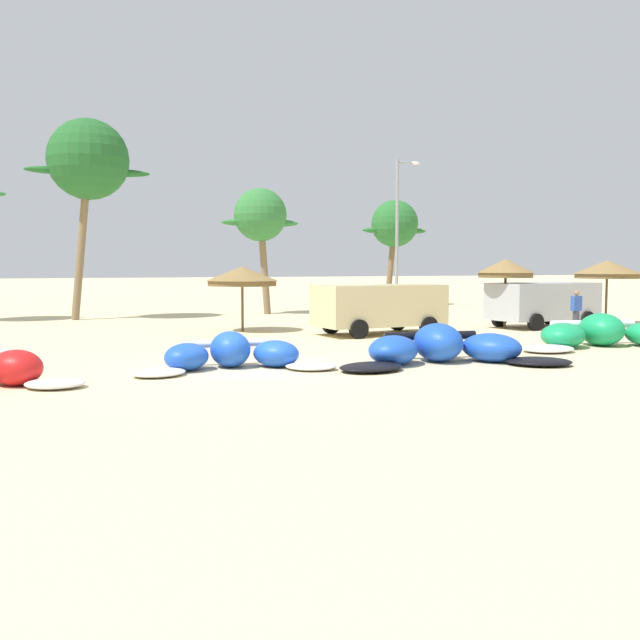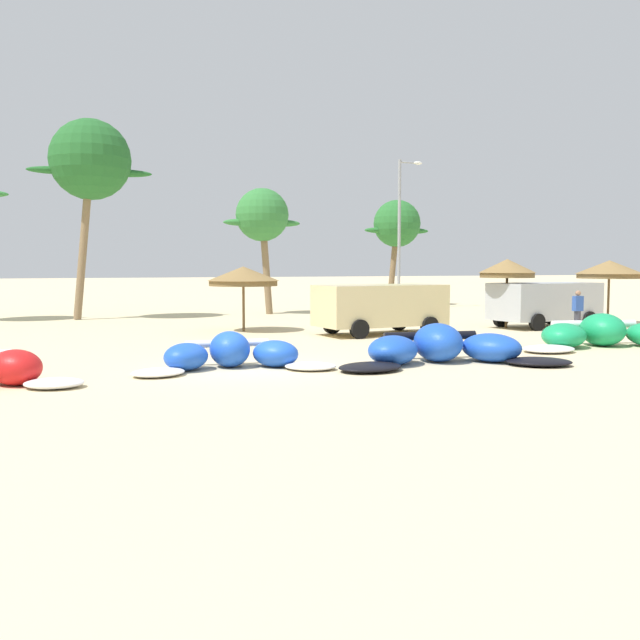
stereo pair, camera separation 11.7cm
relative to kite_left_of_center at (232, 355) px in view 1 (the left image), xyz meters
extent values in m
plane|color=beige|center=(0.55, -0.20, -0.35)|extent=(260.00, 260.00, 0.00)
ellipsoid|color=red|center=(-4.90, -0.81, 0.04)|extent=(1.55, 1.58, 0.77)
ellipsoid|color=white|center=(-4.13, -1.46, -0.25)|extent=(1.44, 1.27, 0.21)
ellipsoid|color=white|center=(-1.88, -0.62, -0.26)|extent=(1.50, 1.32, 0.18)
ellipsoid|color=blue|center=(-1.12, 0.07, -0.01)|extent=(1.59, 1.62, 0.67)
ellipsoid|color=blue|center=(0.02, 0.27, 0.11)|extent=(1.10, 1.34, 0.91)
ellipsoid|color=blue|center=(1.11, -0.09, -0.01)|extent=(1.52, 1.61, 0.67)
ellipsoid|color=white|center=(1.77, -0.89, -0.26)|extent=(1.57, 1.44, 0.18)
cylinder|color=white|center=(0.05, 0.71, 0.20)|extent=(2.15, 0.35, 0.19)
cube|color=white|center=(0.01, 0.14, 0.11)|extent=(0.81, 0.51, 0.04)
ellipsoid|color=black|center=(3.06, -1.60, -0.25)|extent=(1.89, 1.57, 0.21)
ellipsoid|color=blue|center=(4.05, -0.82, 0.03)|extent=(2.04, 2.06, 0.76)
ellipsoid|color=blue|center=(5.46, -0.66, 0.16)|extent=(1.46, 1.82, 1.03)
ellipsoid|color=blue|center=(6.77, -1.19, 0.03)|extent=(1.87, 2.05, 0.76)
ellipsoid|color=black|center=(7.51, -2.22, -0.25)|extent=(2.05, 1.88, 0.21)
cylinder|color=black|center=(5.54, -0.09, 0.28)|extent=(2.64, 0.60, 0.24)
cube|color=black|center=(5.43, -0.83, 0.16)|extent=(1.03, 0.72, 0.04)
ellipsoid|color=white|center=(9.54, -0.01, -0.24)|extent=(1.77, 1.52, 0.21)
ellipsoid|color=#199E5B|center=(10.68, 0.73, 0.04)|extent=(2.10, 2.08, 0.77)
ellipsoid|color=#199E5B|center=(12.20, 0.75, 0.17)|extent=(1.67, 1.89, 1.04)
cylinder|color=white|center=(12.33, 1.30, 0.30)|extent=(2.81, 0.90, 0.26)
cube|color=white|center=(12.16, 0.59, 0.17)|extent=(1.13, 0.81, 0.04)
cylinder|color=brown|center=(2.71, 9.59, 0.63)|extent=(0.10, 0.10, 1.96)
cone|color=olive|center=(2.71, 9.59, 1.89)|extent=(2.78, 2.78, 0.56)
cylinder|color=brown|center=(2.71, 9.59, 1.51)|extent=(2.65, 2.65, 0.20)
cylinder|color=brown|center=(13.06, 7.15, 0.78)|extent=(0.10, 0.10, 2.26)
cone|color=olive|center=(13.06, 7.15, 2.19)|extent=(2.28, 2.28, 0.56)
cylinder|color=brown|center=(13.06, 7.15, 1.81)|extent=(2.17, 2.17, 0.20)
cylinder|color=brown|center=(18.47, 7.39, 0.75)|extent=(0.10, 0.10, 2.19)
cone|color=olive|center=(18.47, 7.39, 2.13)|extent=(2.84, 2.84, 0.59)
cylinder|color=brown|center=(18.47, 7.39, 1.74)|extent=(2.69, 2.69, 0.20)
cube|color=#B2B7BC|center=(14.82, 7.00, 0.74)|extent=(4.85, 2.66, 1.50)
cube|color=black|center=(13.56, 6.83, 1.00)|extent=(1.42, 2.14, 0.56)
cylinder|color=black|center=(13.54, 5.79, -0.01)|extent=(0.71, 0.33, 0.68)
cylinder|color=black|center=(13.26, 7.82, -0.01)|extent=(0.71, 0.33, 0.68)
cylinder|color=black|center=(16.38, 6.18, -0.01)|extent=(0.71, 0.33, 0.68)
cylinder|color=black|center=(16.09, 8.21, -0.01)|extent=(0.71, 0.33, 0.68)
cube|color=beige|center=(7.18, 6.63, 0.74)|extent=(4.98, 2.59, 1.50)
cube|color=black|center=(5.87, 6.49, 1.00)|extent=(1.41, 2.16, 0.56)
cylinder|color=black|center=(5.82, 5.44, -0.01)|extent=(0.70, 0.31, 0.68)
cylinder|color=black|center=(5.59, 7.50, -0.01)|extent=(0.70, 0.31, 0.68)
cylinder|color=black|center=(8.76, 5.76, -0.01)|extent=(0.70, 0.31, 0.68)
cylinder|color=black|center=(8.53, 7.83, -0.01)|extent=(0.70, 0.31, 0.68)
cylinder|color=#383842|center=(14.29, 4.39, 0.08)|extent=(0.24, 0.24, 0.85)
cube|color=#2D51A8|center=(14.29, 4.39, 0.78)|extent=(0.36, 0.22, 0.56)
sphere|color=#9E7051|center=(14.29, 4.39, 1.17)|extent=(0.20, 0.20, 0.20)
cylinder|color=#7F6647|center=(-2.86, 18.01, 3.40)|extent=(1.12, 0.36, 7.49)
sphere|color=#236028|center=(-2.48, 18.01, 7.14)|extent=(3.76, 3.76, 3.76)
ellipsoid|color=#236028|center=(-3.98, 18.01, 6.58)|extent=(2.63, 0.50, 0.36)
ellipsoid|color=#236028|center=(-0.97, 18.01, 6.58)|extent=(2.63, 0.50, 0.36)
cylinder|color=#7F6647|center=(6.17, 18.61, 2.24)|extent=(0.72, 0.36, 5.19)
sphere|color=#337A38|center=(5.99, 18.61, 4.82)|extent=(2.75, 2.75, 2.75)
ellipsoid|color=#337A38|center=(4.89, 18.61, 4.41)|extent=(1.93, 0.50, 0.36)
ellipsoid|color=#337A38|center=(7.09, 18.61, 4.41)|extent=(1.93, 0.50, 0.36)
cylinder|color=brown|center=(15.83, 23.27, 2.24)|extent=(0.85, 0.36, 5.19)
sphere|color=#286B2D|center=(16.07, 23.27, 4.83)|extent=(2.96, 2.96, 2.96)
ellipsoid|color=#286B2D|center=(14.89, 23.27, 4.38)|extent=(2.07, 0.50, 0.36)
ellipsoid|color=#286B2D|center=(17.26, 23.27, 4.38)|extent=(2.07, 0.50, 0.36)
cylinder|color=gray|center=(14.83, 20.46, 4.01)|extent=(0.18, 0.18, 8.71)
cylinder|color=gray|center=(15.42, 20.46, 8.21)|extent=(1.18, 0.10, 0.10)
ellipsoid|color=silver|center=(16.01, 20.46, 8.21)|extent=(0.56, 0.24, 0.20)
camera|label=1|loc=(-4.07, -17.11, 2.22)|focal=39.71mm
camera|label=2|loc=(-3.96, -17.15, 2.22)|focal=39.71mm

